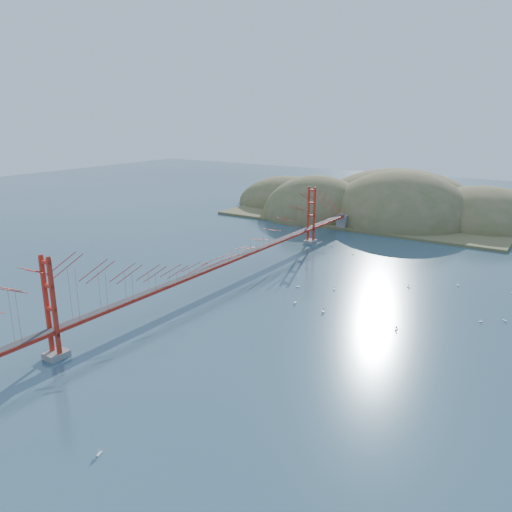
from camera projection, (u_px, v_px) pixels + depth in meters
The scene contains 14 objects.
ground at pixel (222, 283), 78.93m from camera, with size 320.00×320.00×0.00m, color #304F60.
bridge at pixel (222, 240), 77.13m from camera, with size 2.20×94.40×12.00m.
far_headlands at pixel (385, 214), 132.56m from camera, with size 84.00×58.00×25.00m.
sailboat_11 at pixel (505, 320), 64.53m from camera, with size 0.59×0.59×0.63m.
sailboat_15 at pixel (458, 285), 77.81m from camera, with size 0.54×0.54×0.59m.
sailboat_14 at pixel (396, 329), 61.82m from camera, with size 0.54×0.60×0.67m.
sailboat_10 at pixel (99, 453), 39.32m from camera, with size 0.61×0.64×0.72m.
sailboat_4 at pixel (481, 321), 64.18m from camera, with size 0.56×0.56×0.59m.
sailboat_12 at pixel (353, 254), 94.61m from camera, with size 0.53×0.50×0.60m.
sailboat_7 at pixel (409, 287), 76.85m from camera, with size 0.56×0.56×0.62m.
sailboat_0 at pixel (295, 302), 70.59m from camera, with size 0.52×0.61×0.70m.
sailboat_3 at pixel (298, 286), 77.01m from camera, with size 0.62×0.51×0.71m.
sailboat_16 at pixel (323, 311), 67.38m from camera, with size 0.71×0.71×0.74m.
sailboat_1 at pixel (334, 289), 75.94m from camera, with size 0.56×0.56×0.59m.
Camera 1 is at (45.82, -59.17, 26.00)m, focal length 35.00 mm.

